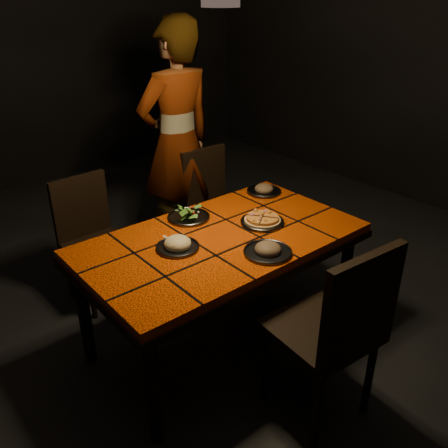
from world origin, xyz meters
TOP-DOWN VIEW (x-y plane):
  - room_shell at (0.00, 0.00)m, footprint 6.04×7.04m
  - dining_table at (0.00, 0.00)m, footprint 1.62×0.92m
  - chair_near at (0.04, -0.81)m, footprint 0.50×0.50m
  - chair_far_left at (-0.37, 0.98)m, footprint 0.42×0.42m
  - chair_far_right at (0.64, 0.90)m, footprint 0.42×0.42m
  - diner at (0.51, 1.16)m, footprint 0.69×0.46m
  - plate_pizza at (0.30, -0.03)m, footprint 0.31×0.31m
  - plate_pasta at (-0.27, 0.04)m, footprint 0.24×0.24m
  - plate_salad at (-0.00, 0.31)m, footprint 0.26×0.26m
  - plate_mushroom_a at (0.07, -0.31)m, footprint 0.26×0.26m
  - plate_mushroom_b at (0.64, 0.31)m, footprint 0.24×0.24m

SIDE VIEW (x-z plane):
  - chair_far_left at x=-0.37m, z-range 0.06..0.95m
  - chair_far_right at x=0.64m, z-range 0.07..0.96m
  - chair_near at x=0.04m, z-range 0.07..1.10m
  - dining_table at x=0.00m, z-range 0.30..1.05m
  - plate_pizza at x=0.30m, z-range 0.75..0.79m
  - plate_pasta at x=-0.27m, z-range 0.73..0.81m
  - plate_mushroom_b at x=0.64m, z-range 0.73..0.81m
  - plate_mushroom_a at x=0.07m, z-range 0.73..0.82m
  - plate_salad at x=0.00m, z-range 0.74..0.81m
  - diner at x=0.51m, z-range 0.00..1.87m
  - room_shell at x=0.00m, z-range -0.04..3.04m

